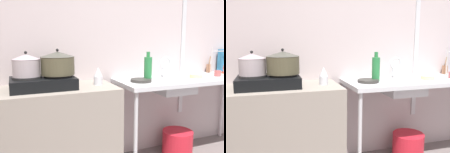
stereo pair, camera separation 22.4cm
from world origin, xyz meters
TOP-DOWN VIEW (x-y plane):
  - wall_back at (0.00, 1.90)m, footprint 4.54×0.10m
  - wall_metal_strip at (0.43, 1.85)m, footprint 0.05×0.01m
  - counter_concrete at (-1.20, 1.58)m, footprint 1.30×0.54m
  - counter_sink at (0.32, 1.58)m, footprint 1.55×0.54m
  - stove at (-1.16, 1.58)m, footprint 0.51×0.35m
  - pot_on_left_burner at (-1.28, 1.58)m, footprint 0.22×0.22m
  - pot_on_right_burner at (-1.04, 1.58)m, footprint 0.28×0.28m
  - percolator at (-0.69, 1.58)m, footprint 0.08×0.08m
  - sink_basin at (0.11, 1.57)m, footprint 0.37×0.33m
  - faucet at (0.10, 1.71)m, footprint 0.13×0.07m
  - frying_pan at (-0.26, 1.56)m, footprint 0.20×0.20m
  - cup_by_rack at (0.66, 1.54)m, footprint 0.07×0.07m
  - small_bowl_on_drainboard at (0.37, 1.55)m, footprint 0.13×0.13m
  - bottle_by_sink at (-0.17, 1.59)m, footprint 0.08×0.08m
  - utensil_jar at (0.79, 1.80)m, footprint 0.06×0.06m
  - bucket_on_floor at (0.24, 1.62)m, footprint 0.33×0.33m

SIDE VIEW (x-z plane):
  - bucket_on_floor at x=0.24m, z-range 0.00..0.26m
  - counter_concrete at x=-1.20m, z-range 0.00..0.85m
  - sink_basin at x=0.11m, z-range 0.71..0.85m
  - counter_sink at x=0.32m, z-range 0.36..1.20m
  - frying_pan at x=-0.26m, z-range 0.85..0.87m
  - small_bowl_on_drainboard at x=0.37m, z-range 0.85..0.88m
  - cup_by_rack at x=0.66m, z-range 0.85..0.91m
  - utensil_jar at x=0.79m, z-range 0.80..0.99m
  - stove at x=-1.16m, z-range 0.84..0.96m
  - percolator at x=-0.69m, z-range 0.84..1.00m
  - bottle_by_sink at x=-0.17m, z-range 0.83..1.11m
  - faucet at x=0.10m, z-range 0.88..1.09m
  - pot_on_left_burner at x=-1.28m, z-range 0.95..1.15m
  - pot_on_right_burner at x=-1.04m, z-range 0.95..1.16m
  - wall_back at x=0.00m, z-range 0.00..2.57m
  - wall_metal_strip at x=0.43m, z-range 0.38..2.44m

